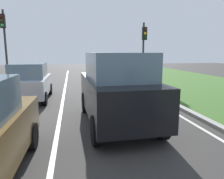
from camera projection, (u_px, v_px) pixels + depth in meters
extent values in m
plane|color=#383533|center=(77.00, 97.00, 11.06)|extent=(60.00, 60.00, 0.00)
cube|color=silver|center=(63.00, 98.00, 10.94)|extent=(0.12, 32.00, 0.01)
cube|color=silver|center=(144.00, 95.00, 11.72)|extent=(0.12, 32.00, 0.01)
cube|color=#3D6628|center=(223.00, 91.00, 12.60)|extent=(9.00, 48.00, 0.06)
cube|color=#9E9B93|center=(153.00, 93.00, 11.80)|extent=(0.24, 48.00, 0.12)
cube|color=black|center=(116.00, 95.00, 6.87)|extent=(2.02, 4.55, 1.10)
cube|color=slate|center=(118.00, 66.00, 6.56)|extent=(1.77, 2.74, 0.80)
cylinder|color=black|center=(85.00, 102.00, 8.26)|extent=(0.24, 0.77, 0.76)
cylinder|color=black|center=(129.00, 100.00, 8.62)|extent=(0.24, 0.77, 0.76)
cylinder|color=black|center=(96.00, 131.00, 5.31)|extent=(0.24, 0.77, 0.76)
cylinder|color=black|center=(162.00, 126.00, 5.67)|extent=(0.24, 0.77, 0.76)
cylinder|color=black|center=(31.00, 136.00, 5.12)|extent=(0.24, 0.65, 0.64)
cube|color=#B7BABF|center=(31.00, 86.00, 10.33)|extent=(1.65, 3.70, 0.80)
cube|color=slate|center=(29.00, 71.00, 9.96)|extent=(1.48, 1.90, 0.68)
cylinder|color=black|center=(21.00, 90.00, 11.48)|extent=(0.22, 0.60, 0.60)
cylinder|color=black|center=(50.00, 89.00, 11.76)|extent=(0.22, 0.60, 0.60)
cylinder|color=black|center=(7.00, 100.00, 9.05)|extent=(0.22, 0.60, 0.60)
cylinder|color=black|center=(44.00, 99.00, 9.32)|extent=(0.22, 0.60, 0.60)
cylinder|color=#2D2D2D|center=(143.00, 53.00, 15.79)|extent=(0.14, 0.14, 4.38)
cube|color=black|center=(145.00, 34.00, 15.35)|extent=(0.32, 0.24, 0.90)
sphere|color=#3F0F0F|center=(145.00, 29.00, 15.18)|extent=(0.20, 0.20, 0.20)
sphere|color=#F2AD19|center=(145.00, 33.00, 15.23)|extent=(0.20, 0.20, 0.20)
sphere|color=black|center=(145.00, 37.00, 15.28)|extent=(0.20, 0.20, 0.20)
cylinder|color=#2D2D2D|center=(6.00, 48.00, 14.64)|extent=(0.14, 0.14, 5.07)
cube|color=black|center=(3.00, 21.00, 14.14)|extent=(0.32, 0.24, 0.90)
sphere|color=#3F0F0F|center=(2.00, 16.00, 13.96)|extent=(0.20, 0.20, 0.20)
sphere|color=#382B0C|center=(2.00, 21.00, 14.01)|extent=(0.20, 0.20, 0.20)
sphere|color=green|center=(2.00, 25.00, 14.06)|extent=(0.20, 0.20, 0.20)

